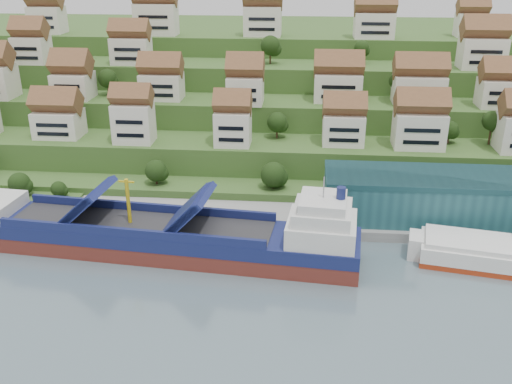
# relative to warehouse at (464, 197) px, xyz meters

# --- Properties ---
(ground) EXTENTS (300.00, 300.00, 0.00)m
(ground) POSITION_rel_warehouse_xyz_m (-52.00, -17.00, -7.20)
(ground) COLOR slate
(ground) RESTS_ON ground
(quay) EXTENTS (180.00, 14.00, 2.20)m
(quay) POSITION_rel_warehouse_xyz_m (-32.00, -2.00, -6.10)
(quay) COLOR gray
(quay) RESTS_ON ground
(hillside) EXTENTS (260.00, 128.00, 31.00)m
(hillside) POSITION_rel_warehouse_xyz_m (-52.00, 86.55, 3.46)
(hillside) COLOR #2D4C1E
(hillside) RESTS_ON ground
(hillside_village) EXTENTS (154.02, 63.36, 29.82)m
(hillside_village) POSITION_rel_warehouse_xyz_m (-52.82, 43.01, 16.77)
(hillside_village) COLOR silver
(hillside_village) RESTS_ON ground
(hillside_trees) EXTENTS (142.50, 61.77, 30.26)m
(hillside_trees) POSITION_rel_warehouse_xyz_m (-57.65, 27.09, 8.92)
(hillside_trees) COLOR #1E3812
(hillside_trees) RESTS_ON ground
(warehouse) EXTENTS (60.00, 15.00, 10.00)m
(warehouse) POSITION_rel_warehouse_xyz_m (0.00, 0.00, 0.00)
(warehouse) COLOR #205259
(warehouse) RESTS_ON quay
(flagpole) EXTENTS (1.28, 0.16, 8.00)m
(flagpole) POSITION_rel_warehouse_xyz_m (-33.89, -7.00, -0.32)
(flagpole) COLOR gray
(flagpole) RESTS_ON quay
(cargo_ship) EXTENTS (84.14, 20.57, 18.54)m
(cargo_ship) POSITION_rel_warehouse_xyz_m (-62.86, -16.96, -3.72)
(cargo_ship) COLOR maroon
(cargo_ship) RESTS_ON ground
(second_ship) EXTENTS (29.81, 15.58, 8.22)m
(second_ship) POSITION_rel_warehouse_xyz_m (3.41, -16.75, -4.72)
(second_ship) COLOR #9A2C10
(second_ship) RESTS_ON ground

